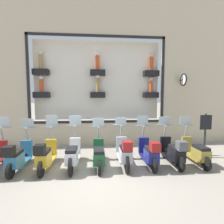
% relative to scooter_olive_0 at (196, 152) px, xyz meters
% --- Properties ---
extents(ground_plane, '(120.00, 120.00, 0.00)m').
position_rel_scooter_olive_0_xyz_m(ground_plane, '(-0.68, 3.35, -0.41)').
color(ground_plane, gray).
extents(building_facade, '(1.22, 36.00, 7.83)m').
position_rel_scooter_olive_0_xyz_m(building_facade, '(2.92, 3.35, 3.57)').
color(building_facade, beige).
rests_on(building_facade, ground_plane).
extents(scooter_olive_0, '(1.79, 0.61, 1.54)m').
position_rel_scooter_olive_0_xyz_m(scooter_olive_0, '(0.00, 0.00, 0.00)').
color(scooter_olive_0, black).
rests_on(scooter_olive_0, ground_plane).
extents(scooter_black_1, '(1.80, 0.61, 1.57)m').
position_rel_scooter_olive_0_xyz_m(scooter_black_1, '(-0.06, 0.84, 0.05)').
color(scooter_black_1, black).
rests_on(scooter_black_1, ground_plane).
extents(scooter_navy_2, '(1.79, 0.60, 1.61)m').
position_rel_scooter_olive_0_xyz_m(scooter_navy_2, '(-0.06, 1.68, 0.05)').
color(scooter_navy_2, black).
rests_on(scooter_navy_2, ground_plane).
extents(scooter_silver_3, '(1.81, 0.60, 1.56)m').
position_rel_scooter_olive_0_xyz_m(scooter_silver_3, '(-0.05, 2.52, 0.07)').
color(scooter_silver_3, black).
rests_on(scooter_silver_3, ground_plane).
extents(scooter_green_4, '(1.79, 0.61, 1.55)m').
position_rel_scooter_olive_0_xyz_m(scooter_green_4, '(0.00, 3.36, 0.00)').
color(scooter_green_4, black).
rests_on(scooter_green_4, ground_plane).
extents(scooter_white_5, '(1.81, 0.60, 1.65)m').
position_rel_scooter_olive_0_xyz_m(scooter_white_5, '(0.01, 4.20, 0.04)').
color(scooter_white_5, black).
rests_on(scooter_white_5, ground_plane).
extents(scooter_yellow_6, '(1.80, 0.60, 1.67)m').
position_rel_scooter_olive_0_xyz_m(scooter_yellow_6, '(-0.06, 5.05, 0.06)').
color(scooter_yellow_6, black).
rests_on(scooter_yellow_6, ground_plane).
extents(scooter_teal_7, '(1.79, 0.61, 1.55)m').
position_rel_scooter_olive_0_xyz_m(scooter_teal_7, '(-0.07, 5.89, 0.04)').
color(scooter_teal_7, black).
rests_on(scooter_teal_7, ground_plane).
extents(shop_sign_post, '(0.36, 0.45, 1.70)m').
position_rel_scooter_olive_0_xyz_m(shop_sign_post, '(0.52, -0.65, 0.50)').
color(shop_sign_post, '#232326').
rests_on(shop_sign_post, ground_plane).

